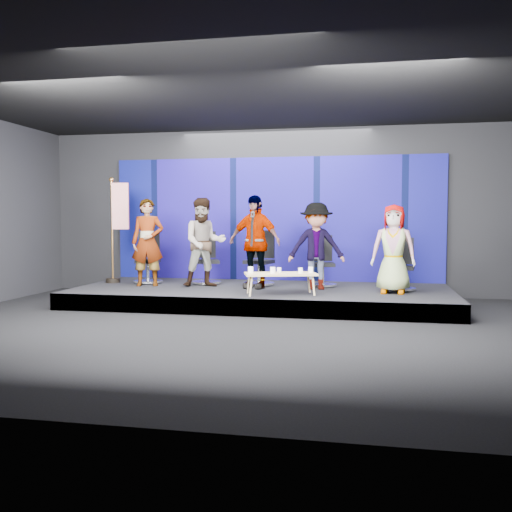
# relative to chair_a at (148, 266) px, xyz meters

# --- Properties ---
(ground) EXTENTS (10.00, 10.00, 0.00)m
(ground) POSITION_rel_chair_a_xyz_m (2.42, -2.87, -0.64)
(ground) COLOR black
(ground) RESTS_ON ground
(room_walls) EXTENTS (10.02, 8.02, 3.51)m
(room_walls) POSITION_rel_chair_a_xyz_m (2.42, -2.87, 1.79)
(room_walls) COLOR black
(room_walls) RESTS_ON ground
(riser) EXTENTS (7.00, 3.00, 0.30)m
(riser) POSITION_rel_chair_a_xyz_m (2.42, -0.37, -0.49)
(riser) COLOR black
(riser) RESTS_ON ground
(backdrop) EXTENTS (7.00, 0.08, 2.60)m
(backdrop) POSITION_rel_chair_a_xyz_m (2.42, 1.08, 0.96)
(backdrop) COLOR #070F57
(backdrop) RESTS_ON riser
(chair_a) EXTENTS (0.71, 0.71, 1.05)m
(chair_a) POSITION_rel_chair_a_xyz_m (0.00, 0.00, 0.00)
(chair_a) COLOR silver
(chair_a) RESTS_ON riser
(panelist_a) EXTENTS (0.70, 0.54, 1.70)m
(panelist_a) POSITION_rel_chair_a_xyz_m (0.18, -0.47, 0.50)
(panelist_a) COLOR black
(panelist_a) RESTS_ON riser
(chair_b) EXTENTS (0.78, 0.78, 1.05)m
(chair_b) POSITION_rel_chair_a_xyz_m (1.20, 0.08, 0.00)
(chair_b) COLOR silver
(chair_b) RESTS_ON riser
(panelist_b) EXTENTS (1.01, 0.92, 1.70)m
(panelist_b) POSITION_rel_chair_a_xyz_m (1.31, -0.41, 0.51)
(panelist_b) COLOR black
(panelist_b) RESTS_ON riser
(chair_c) EXTENTS (0.73, 0.73, 1.08)m
(chair_c) POSITION_rel_chair_a_xyz_m (2.30, 0.07, 0.01)
(chair_c) COLOR silver
(chair_c) RESTS_ON riser
(panelist_c) EXTENTS (1.09, 0.65, 1.74)m
(panelist_c) POSITION_rel_chair_a_xyz_m (2.29, -0.44, 0.53)
(panelist_c) COLOR black
(panelist_c) RESTS_ON riser
(chair_d) EXTENTS (0.64, 0.64, 0.99)m
(chair_d) POSITION_rel_chair_a_xyz_m (3.52, 0.10, -0.02)
(chair_d) COLOR silver
(chair_d) RESTS_ON riser
(panelist_d) EXTENTS (1.12, 0.76, 1.60)m
(panelist_d) POSITION_rel_chair_a_xyz_m (3.44, -0.39, 0.46)
(panelist_d) COLOR black
(panelist_d) RESTS_ON riser
(chair_e) EXTENTS (0.60, 0.60, 0.96)m
(chair_e) POSITION_rel_chair_a_xyz_m (4.99, -0.22, -0.03)
(chair_e) COLOR silver
(chair_e) RESTS_ON riser
(panelist_e) EXTENTS (0.81, 0.58, 1.55)m
(panelist_e) POSITION_rel_chair_a_xyz_m (4.82, -0.69, 0.43)
(panelist_e) COLOR black
(panelist_e) RESTS_ON riser
(coffee_table) EXTENTS (1.32, 0.86, 0.37)m
(coffee_table) POSITION_rel_chair_a_xyz_m (2.91, -1.25, 0.00)
(coffee_table) COLOR tan
(coffee_table) RESTS_ON riser
(mug_a) EXTENTS (0.09, 0.09, 0.11)m
(mug_a) POSITION_rel_chair_a_xyz_m (2.40, -1.34, 0.08)
(mug_a) COLOR white
(mug_a) RESTS_ON coffee_table
(mug_b) EXTENTS (0.09, 0.09, 0.11)m
(mug_b) POSITION_rel_chair_a_xyz_m (2.79, -1.35, 0.08)
(mug_b) COLOR white
(mug_b) RESTS_ON coffee_table
(mug_c) EXTENTS (0.07, 0.07, 0.09)m
(mug_c) POSITION_rel_chair_a_xyz_m (2.88, -1.19, 0.07)
(mug_c) COLOR white
(mug_c) RESTS_ON coffee_table
(mug_d) EXTENTS (0.08, 0.08, 0.09)m
(mug_d) POSITION_rel_chair_a_xyz_m (3.25, -1.23, 0.08)
(mug_d) COLOR white
(mug_d) RESTS_ON coffee_table
(mug_e) EXTENTS (0.08, 0.08, 0.10)m
(mug_e) POSITION_rel_chair_a_xyz_m (3.41, -1.07, 0.08)
(mug_e) COLOR white
(mug_e) RESTS_ON coffee_table
(flag_stand) EXTENTS (0.49, 0.29, 2.14)m
(flag_stand) POSITION_rel_chair_a_xyz_m (-0.63, -0.07, 0.79)
(flag_stand) COLOR black
(flag_stand) RESTS_ON riser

